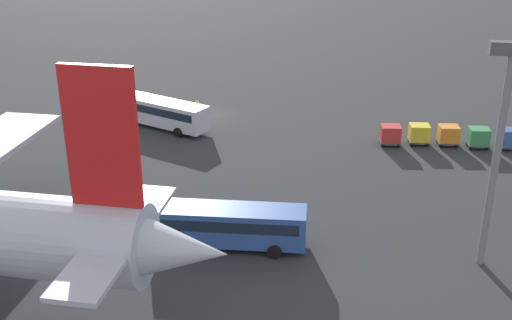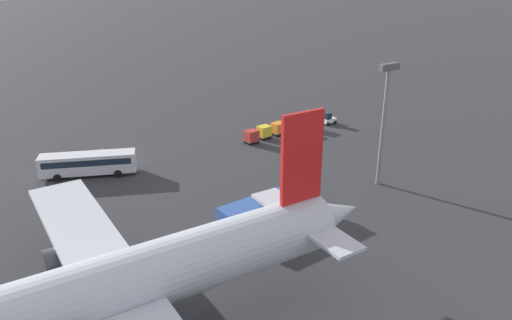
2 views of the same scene
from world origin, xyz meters
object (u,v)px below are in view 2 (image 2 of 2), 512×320
Objects in this scene: baggage_tug at (328,119)px; cargo_cart_red at (251,136)px; shuttle_bus_far at (266,208)px; cargo_cart_blue at (306,122)px; shuttle_bus_near at (88,162)px; airplane at (98,294)px; cargo_cart_green at (293,125)px; worker_person at (103,154)px; cargo_cart_yellow at (264,131)px; cargo_cart_orange at (278,128)px.

baggage_tug is 16.08m from cargo_cart_red.
baggage_tug is at bearing -177.55° from cargo_cart_red.
shuttle_bus_far is 32.31m from cargo_cart_blue.
baggage_tug reaches higher than cargo_cart_red.
shuttle_bus_far is 4.51× the size of baggage_tug.
airplane is at bearing 99.06° from shuttle_bus_near.
shuttle_bus_far is 30.19m from cargo_cart_green.
cargo_cart_blue is (-35.63, 0.75, -0.63)m from shuttle_bus_near.
shuttle_bus_far reaches higher than worker_person.
airplane is 21.49× the size of cargo_cart_red.
baggage_tug is at bearing 171.87° from worker_person.
shuttle_bus_far is at bearing 56.28° from cargo_cart_yellow.
shuttle_bus_near reaches higher than cargo_cart_orange.
worker_person is at bearing -10.89° from cargo_cart_orange.
shuttle_bus_near is 32.82m from cargo_cart_green.
airplane reaches higher than cargo_cart_yellow.
cargo_cart_yellow is (5.65, -0.07, 0.00)m from cargo_cart_green.
baggage_tug is at bearing -145.07° from airplane.
cargo_cart_orange is 1.00× the size of cargo_cart_yellow.
shuttle_bus_far is at bearing 47.25° from cargo_cart_green.
worker_person is 0.80× the size of cargo_cart_yellow.
shuttle_bus_near is 5.60× the size of cargo_cart_yellow.
airplane is 46.00m from cargo_cart_red.
baggage_tug is 10.42m from cargo_cart_orange.
cargo_cart_green is at bearing 179.31° from cargo_cart_yellow.
cargo_cart_orange and cargo_cart_yellow have the same top height.
shuttle_bus_far reaches higher than baggage_tug.
worker_person is at bearing -10.29° from cargo_cart_green.
cargo_cart_green is at bearing -140.52° from airplane.
cargo_cart_red is (-24.33, 1.57, -0.63)m from shuttle_bus_near.
shuttle_bus_far is (-12.31, 23.11, -0.01)m from shuttle_bus_near.
shuttle_bus_near is at bearing -65.58° from shuttle_bus_far.
airplane is at bearing 38.31° from cargo_cart_green.
cargo_cart_yellow is 1.00× the size of cargo_cart_red.
shuttle_bus_near is at bearing -5.17° from baggage_tug.
baggage_tug is at bearing 179.11° from cargo_cart_orange.
shuttle_bus_near is 5.60× the size of cargo_cart_green.
cargo_cart_blue is (-44.05, -32.76, -4.79)m from airplane.
worker_person is 0.80× the size of cargo_cart_green.
cargo_cart_blue is at bearing -179.16° from cargo_cart_yellow.
shuttle_bus_near reaches higher than cargo_cart_green.
cargo_cart_red is at bearing -1.47° from baggage_tug.
cargo_cart_green is at bearing -158.48° from shuttle_bus_near.
airplane is 26.75× the size of worker_person.
shuttle_bus_near is at bearing -1.65° from cargo_cart_green.
cargo_cart_orange is at bearing -176.89° from cargo_cart_yellow.
cargo_cart_yellow is (-23.91, 5.30, 0.32)m from worker_person.
cargo_cart_red is at bearing -160.52° from shuttle_bus_near.
worker_person is at bearing -75.40° from shuttle_bus_far.
worker_person is at bearing -12.05° from baggage_tug.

